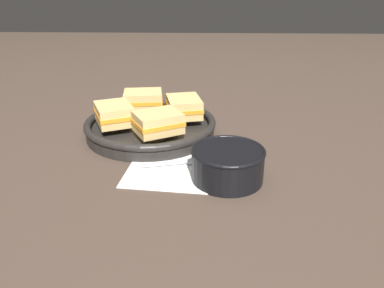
{
  "coord_description": "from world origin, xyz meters",
  "views": [
    {
      "loc": [
        -0.01,
        -0.7,
        0.37
      ],
      "look_at": [
        -0.03,
        0.03,
        0.04
      ],
      "focal_mm": 35.0,
      "sensor_mm": 36.0,
      "label": 1
    }
  ],
  "objects_px": {
    "sandwich_far_left": "(158,122)",
    "sandwich_far_right": "(184,107)",
    "skillet": "(151,127)",
    "sandwich_near_left": "(143,100)",
    "sandwich_near_right": "(114,114)",
    "soup_bowl": "(228,162)",
    "spoon": "(186,162)"
  },
  "relations": [
    {
      "from": "sandwich_far_left",
      "to": "sandwich_far_right",
      "type": "distance_m",
      "value": 0.12
    },
    {
      "from": "skillet",
      "to": "sandwich_near_left",
      "type": "xyz_separation_m",
      "value": [
        -0.03,
        0.08,
        0.04
      ]
    },
    {
      "from": "skillet",
      "to": "sandwich_near_right",
      "type": "height_order",
      "value": "sandwich_near_right"
    },
    {
      "from": "sandwich_near_right",
      "to": "skillet",
      "type": "bearing_deg",
      "value": 19.58
    },
    {
      "from": "skillet",
      "to": "sandwich_far_left",
      "type": "relative_size",
      "value": 2.53
    },
    {
      "from": "soup_bowl",
      "to": "spoon",
      "type": "distance_m",
      "value": 0.11
    },
    {
      "from": "sandwich_far_right",
      "to": "soup_bowl",
      "type": "bearing_deg",
      "value": -68.81
    },
    {
      "from": "soup_bowl",
      "to": "sandwich_near_left",
      "type": "bearing_deg",
      "value": 124.47
    },
    {
      "from": "soup_bowl",
      "to": "skillet",
      "type": "distance_m",
      "value": 0.29
    },
    {
      "from": "sandwich_near_right",
      "to": "sandwich_far_left",
      "type": "bearing_deg",
      "value": -25.42
    },
    {
      "from": "soup_bowl",
      "to": "sandwich_far_left",
      "type": "xyz_separation_m",
      "value": [
        -0.15,
        0.14,
        0.03
      ]
    },
    {
      "from": "spoon",
      "to": "sandwich_far_right",
      "type": "xyz_separation_m",
      "value": [
        -0.01,
        0.19,
        0.06
      ]
    },
    {
      "from": "spoon",
      "to": "sandwich_far_right",
      "type": "distance_m",
      "value": 0.2
    },
    {
      "from": "spoon",
      "to": "sandwich_near_left",
      "type": "xyz_separation_m",
      "value": [
        -0.13,
        0.25,
        0.06
      ]
    },
    {
      "from": "spoon",
      "to": "sandwich_far_right",
      "type": "height_order",
      "value": "sandwich_far_right"
    },
    {
      "from": "sandwich_near_right",
      "to": "sandwich_far_right",
      "type": "xyz_separation_m",
      "value": [
        0.17,
        0.06,
        0.0
      ]
    },
    {
      "from": "soup_bowl",
      "to": "sandwich_near_right",
      "type": "relative_size",
      "value": 1.14
    },
    {
      "from": "sandwich_near_left",
      "to": "spoon",
      "type": "bearing_deg",
      "value": -62.97
    },
    {
      "from": "sandwich_far_left",
      "to": "sandwich_far_right",
      "type": "bearing_deg",
      "value": 64.58
    },
    {
      "from": "sandwich_near_left",
      "to": "sandwich_far_right",
      "type": "height_order",
      "value": "same"
    },
    {
      "from": "spoon",
      "to": "sandwich_far_left",
      "type": "distance_m",
      "value": 0.12
    },
    {
      "from": "soup_bowl",
      "to": "spoon",
      "type": "height_order",
      "value": "soup_bowl"
    },
    {
      "from": "sandwich_near_right",
      "to": "sandwich_far_left",
      "type": "relative_size",
      "value": 0.98
    },
    {
      "from": "soup_bowl",
      "to": "sandwich_far_left",
      "type": "relative_size",
      "value": 1.12
    },
    {
      "from": "sandwich_near_left",
      "to": "sandwich_far_left",
      "type": "bearing_deg",
      "value": -70.42
    },
    {
      "from": "spoon",
      "to": "skillet",
      "type": "distance_m",
      "value": 0.19
    },
    {
      "from": "skillet",
      "to": "soup_bowl",
      "type": "bearing_deg",
      "value": -51.03
    },
    {
      "from": "skillet",
      "to": "sandwich_near_left",
      "type": "height_order",
      "value": "sandwich_near_left"
    },
    {
      "from": "skillet",
      "to": "sandwich_near_right",
      "type": "relative_size",
      "value": 2.58
    },
    {
      "from": "skillet",
      "to": "sandwich_far_left",
      "type": "height_order",
      "value": "sandwich_far_left"
    },
    {
      "from": "spoon",
      "to": "soup_bowl",
      "type": "bearing_deg",
      "value": -47.57
    },
    {
      "from": "spoon",
      "to": "skillet",
      "type": "xyz_separation_m",
      "value": [
        -0.1,
        0.17,
        0.01
      ]
    }
  ]
}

